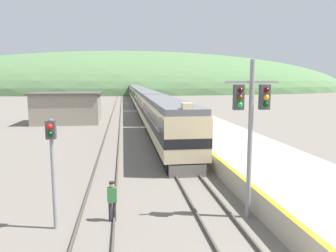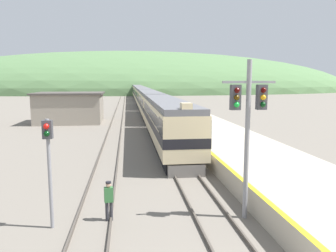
{
  "view_description": "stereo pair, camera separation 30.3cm",
  "coord_description": "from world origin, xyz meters",
  "views": [
    {
      "loc": [
        -3.78,
        -6.7,
        5.8
      ],
      "look_at": [
        -0.49,
        17.17,
        2.42
      ],
      "focal_mm": 35.0,
      "sensor_mm": 36.0,
      "label": 1
    },
    {
      "loc": [
        -3.48,
        -6.74,
        5.8
      ],
      "look_at": [
        -0.49,
        17.17,
        2.42
      ],
      "focal_mm": 35.0,
      "sensor_mm": 36.0,
      "label": 2
    }
  ],
  "objects": [
    {
      "name": "track_main",
      "position": [
        0.0,
        70.0,
        0.08
      ],
      "size": [
        1.52,
        180.0,
        0.16
      ],
      "color": "#4C443D",
      "rests_on": "ground"
    },
    {
      "name": "track_siding",
      "position": [
        -4.94,
        70.0,
        0.08
      ],
      "size": [
        1.52,
        180.0,
        0.16
      ],
      "color": "#4C443D",
      "rests_on": "ground"
    },
    {
      "name": "platform",
      "position": [
        4.92,
        50.0,
        0.55
      ],
      "size": [
        6.24,
        140.0,
        1.11
      ],
      "color": "#B2A893",
      "rests_on": "ground"
    },
    {
      "name": "distant_hills",
      "position": [
        0.0,
        166.8,
        0.0
      ],
      "size": [
        235.67,
        106.05,
        40.64
      ],
      "color": "#517547",
      "rests_on": "ground"
    },
    {
      "name": "station_shed",
      "position": [
        -11.27,
        39.21,
        2.09
      ],
      "size": [
        9.07,
        6.97,
        4.15
      ],
      "color": "gray",
      "rests_on": "ground"
    },
    {
      "name": "express_train_lead_car",
      "position": [
        0.0,
        22.17,
        2.24
      ],
      "size": [
        2.94,
        20.97,
        4.46
      ],
      "color": "black",
      "rests_on": "ground"
    },
    {
      "name": "carriage_second",
      "position": [
        0.0,
        44.18,
        2.23
      ],
      "size": [
        2.93,
        20.82,
        4.1
      ],
      "color": "black",
      "rests_on": "ground"
    },
    {
      "name": "carriage_third",
      "position": [
        0.0,
        65.88,
        2.23
      ],
      "size": [
        2.93,
        20.82,
        4.1
      ],
      "color": "black",
      "rests_on": "ground"
    },
    {
      "name": "carriage_fourth",
      "position": [
        0.0,
        87.58,
        2.23
      ],
      "size": [
        2.93,
        20.82,
        4.1
      ],
      "color": "black",
      "rests_on": "ground"
    },
    {
      "name": "carriage_fifth",
      "position": [
        0.0,
        109.28,
        2.23
      ],
      "size": [
        2.93,
        20.82,
        4.1
      ],
      "color": "black",
      "rests_on": "ground"
    },
    {
      "name": "signal_mast_main",
      "position": [
        1.4,
        6.0,
        4.31
      ],
      "size": [
        2.2,
        0.42,
        6.62
      ],
      "color": "gray",
      "rests_on": "ground"
    },
    {
      "name": "signal_post_siding",
      "position": [
        -6.5,
        6.0,
        3.1
      ],
      "size": [
        0.36,
        0.42,
        4.35
      ],
      "color": "gray",
      "rests_on": "ground"
    },
    {
      "name": "track_worker",
      "position": [
        -4.3,
        6.42,
        0.95
      ],
      "size": [
        0.39,
        0.28,
        1.68
      ],
      "color": "#2D2D33",
      "rests_on": "ground"
    }
  ]
}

